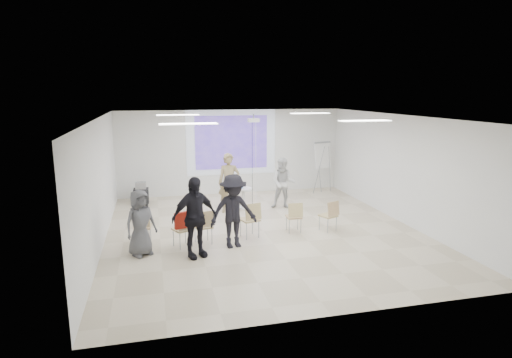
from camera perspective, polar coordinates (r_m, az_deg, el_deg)
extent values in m
cube|color=beige|center=(11.41, 0.96, -7.20)|extent=(8.00, 9.00, 0.10)
cube|color=white|center=(10.82, 1.02, 8.54)|extent=(8.00, 9.00, 0.10)
cube|color=silver|center=(15.40, -3.32, 3.63)|extent=(8.00, 0.10, 3.00)
cube|color=silver|center=(10.75, -20.40, -0.55)|extent=(0.10, 9.00, 3.00)
cube|color=silver|center=(12.65, 19.04, 1.28)|extent=(0.10, 9.00, 3.00)
cube|color=silver|center=(15.29, -3.29, 4.90)|extent=(3.20, 0.01, 2.30)
cube|color=#4C32AA|center=(15.28, -3.28, 4.89)|extent=(2.60, 0.01, 1.90)
cylinder|color=silver|center=(13.59, -1.69, -3.79)|extent=(0.44, 0.44, 0.04)
cylinder|color=silver|center=(13.52, -1.70, -2.59)|extent=(0.12, 0.12, 0.58)
cylinder|color=silver|center=(13.44, -1.70, -1.29)|extent=(0.60, 0.60, 0.04)
cube|color=silver|center=(13.43, -1.49, -1.21)|extent=(0.21, 0.18, 0.01)
cube|color=teal|center=(13.46, -2.07, -1.14)|extent=(0.14, 0.19, 0.01)
imported|color=#9B875F|center=(12.95, -3.62, -0.01)|extent=(0.84, 0.65, 2.05)
imported|color=silver|center=(13.41, 3.68, -0.21)|extent=(1.04, 0.93, 1.78)
cube|color=white|center=(13.16, -3.06, 1.63)|extent=(0.06, 0.12, 0.04)
cube|color=white|center=(13.53, 2.65, 1.25)|extent=(0.08, 0.12, 0.04)
cube|color=tan|center=(10.73, -14.86, -6.19)|extent=(0.43, 0.43, 0.04)
cube|color=tan|center=(10.48, -15.03, -5.28)|extent=(0.40, 0.12, 0.38)
cylinder|color=gray|center=(10.66, -15.75, -7.56)|extent=(0.02, 0.02, 0.41)
cylinder|color=gray|center=(10.62, -14.03, -7.54)|extent=(0.02, 0.02, 0.41)
cylinder|color=#96999E|center=(10.96, -15.55, -7.02)|extent=(0.02, 0.02, 0.41)
cylinder|color=gray|center=(10.93, -13.88, -7.00)|extent=(0.02, 0.02, 0.41)
cube|color=tan|center=(10.32, -9.78, -6.61)|extent=(0.53, 0.53, 0.04)
cube|color=tan|center=(10.09, -9.30, -5.60)|extent=(0.40, 0.24, 0.38)
cylinder|color=#96999F|center=(10.19, -10.09, -8.18)|extent=(0.03, 0.03, 0.42)
cylinder|color=gray|center=(10.33, -8.50, -7.84)|extent=(0.03, 0.03, 0.42)
cylinder|color=gray|center=(10.46, -10.95, -7.69)|extent=(0.03, 0.03, 0.42)
cylinder|color=gray|center=(10.60, -9.39, -7.36)|extent=(0.03, 0.03, 0.42)
cube|color=tan|center=(10.46, -7.05, -6.32)|extent=(0.47, 0.47, 0.04)
cube|color=tan|center=(10.22, -6.75, -5.36)|extent=(0.40, 0.16, 0.38)
cylinder|color=gray|center=(10.34, -7.59, -7.82)|extent=(0.02, 0.02, 0.42)
cylinder|color=gray|center=(10.43, -5.90, -7.60)|extent=(0.02, 0.02, 0.42)
cylinder|color=gray|center=(10.63, -8.13, -7.29)|extent=(0.02, 0.02, 0.42)
cylinder|color=gray|center=(10.72, -6.48, -7.08)|extent=(0.02, 0.02, 0.42)
cube|color=tan|center=(10.82, -0.87, -5.43)|extent=(0.52, 0.52, 0.04)
cube|color=tan|center=(10.57, -0.37, -4.39)|extent=(0.44, 0.19, 0.41)
cylinder|color=#96999E|center=(10.67, -1.27, -7.00)|extent=(0.03, 0.03, 0.45)
cylinder|color=gray|center=(10.82, 0.38, -6.72)|extent=(0.03, 0.03, 0.45)
cylinder|color=#909398|center=(10.96, -2.10, -6.49)|extent=(0.03, 0.03, 0.45)
cylinder|color=gray|center=(11.11, -0.49, -6.23)|extent=(0.03, 0.03, 0.45)
cube|color=tan|center=(11.27, 5.05, -5.04)|extent=(0.41, 0.41, 0.04)
cube|color=tan|center=(11.04, 5.31, -4.17)|extent=(0.39, 0.10, 0.36)
cylinder|color=gray|center=(11.15, 4.46, -6.33)|extent=(0.02, 0.02, 0.40)
cylinder|color=gray|center=(11.23, 6.00, -6.24)|extent=(0.02, 0.02, 0.40)
cylinder|color=#94979C|center=(11.44, 4.09, -5.87)|extent=(0.02, 0.02, 0.40)
cylinder|color=#92959A|center=(11.51, 5.59, -5.78)|extent=(0.02, 0.02, 0.40)
cube|color=tan|center=(11.47, 9.59, -4.83)|extent=(0.50, 0.50, 0.04)
cube|color=tan|center=(11.28, 10.29, -3.92)|extent=(0.39, 0.22, 0.37)
cylinder|color=#96999E|center=(11.32, 9.55, -6.18)|extent=(0.03, 0.03, 0.41)
cylinder|color=gray|center=(11.53, 10.66, -5.88)|extent=(0.03, 0.03, 0.41)
cylinder|color=#96999E|center=(11.53, 8.45, -5.81)|extent=(0.03, 0.03, 0.41)
cylinder|color=#96999E|center=(11.74, 9.56, -5.52)|extent=(0.03, 0.03, 0.41)
cube|color=#B12315|center=(10.03, -9.74, -5.42)|extent=(0.40, 0.25, 0.38)
imported|color=black|center=(10.47, -7.07, -6.12)|extent=(0.35, 0.28, 0.02)
imported|color=black|center=(9.48, -8.24, -4.32)|extent=(1.40, 1.12, 2.09)
imported|color=black|center=(10.01, -3.04, -3.67)|extent=(1.37, 0.87, 1.98)
imported|color=#55565A|center=(9.89, -15.19, -5.16)|extent=(0.99, 0.90, 1.69)
cylinder|color=gray|center=(15.41, 8.38, 1.16)|extent=(0.37, 0.12, 1.71)
cylinder|color=#919499|center=(15.70, 9.78, 1.31)|extent=(0.27, 0.28, 1.71)
cylinder|color=gray|center=(15.79, 8.39, 1.42)|extent=(0.13, 0.38, 1.71)
cube|color=silver|center=(15.56, 8.88, 3.23)|extent=(0.71, 0.37, 0.96)
cube|color=gray|center=(15.53, 8.85, 4.84)|extent=(0.69, 0.24, 0.07)
cube|color=black|center=(14.55, -15.05, -2.16)|extent=(0.49, 0.40, 0.48)
cube|color=#909398|center=(14.48, -15.12, -0.84)|extent=(0.34, 0.30, 0.21)
cylinder|color=black|center=(14.49, -15.79, -3.24)|extent=(0.06, 0.06, 0.06)
cylinder|color=black|center=(14.46, -14.28, -3.18)|extent=(0.06, 0.06, 0.06)
cylinder|color=black|center=(14.76, -15.72, -2.96)|extent=(0.06, 0.06, 0.06)
cylinder|color=black|center=(14.74, -14.24, -2.90)|extent=(0.06, 0.06, 0.06)
cube|color=white|center=(12.31, -0.32, 7.84)|extent=(0.30, 0.25, 0.10)
cylinder|color=gray|center=(12.31, -0.32, 8.35)|extent=(0.04, 0.04, 0.14)
cylinder|color=black|center=(12.40, -0.50, 1.18)|extent=(0.01, 0.01, 2.77)
cylinder|color=white|center=(12.40, -0.03, 1.18)|extent=(0.01, 0.01, 2.77)
cube|color=white|center=(12.49, -10.38, 8.40)|extent=(1.20, 0.30, 0.02)
cube|color=white|center=(13.34, 7.22, 8.68)|extent=(1.20, 0.30, 0.02)
cube|color=white|center=(9.01, -9.00, 7.28)|extent=(1.20, 0.30, 0.02)
cube|color=white|center=(10.15, 14.31, 7.54)|extent=(1.20, 0.30, 0.02)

